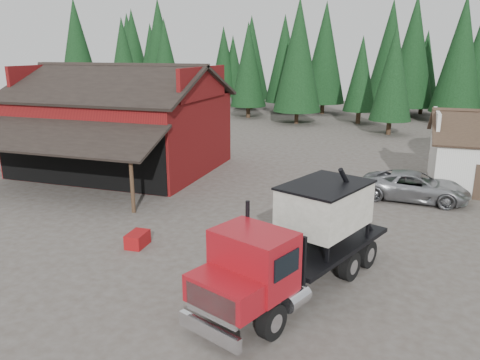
% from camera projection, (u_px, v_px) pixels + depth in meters
% --- Properties ---
extents(ground, '(120.00, 120.00, 0.00)m').
position_uv_depth(ground, '(221.00, 242.00, 20.24)').
color(ground, '#473F37').
rests_on(ground, ground).
extents(red_barn, '(12.80, 13.63, 7.18)m').
position_uv_depth(red_barn, '(123.00, 130.00, 31.95)').
color(red_barn, maroon).
rests_on(red_barn, ground).
extents(conifer_backdrop, '(76.00, 16.00, 16.00)m').
position_uv_depth(conifer_backdrop, '(341.00, 116.00, 58.54)').
color(conifer_backdrop, black).
rests_on(conifer_backdrop, ground).
extents(near_pine_a, '(4.40, 4.40, 11.40)m').
position_uv_depth(near_pine_a, '(124.00, 65.00, 50.86)').
color(near_pine_a, '#382619').
rests_on(near_pine_a, ground).
extents(near_pine_b, '(3.96, 3.96, 10.40)m').
position_uv_depth(near_pine_b, '(393.00, 73.00, 44.16)').
color(near_pine_b, '#382619').
rests_on(near_pine_b, ground).
extents(near_pine_d, '(5.28, 5.28, 13.40)m').
position_uv_depth(near_pine_d, '(298.00, 55.00, 50.49)').
color(near_pine_d, '#382619').
rests_on(near_pine_d, ground).
extents(feed_truck, '(5.48, 9.12, 4.01)m').
position_uv_depth(feed_truck, '(301.00, 238.00, 15.78)').
color(feed_truck, black).
rests_on(feed_truck, ground).
extents(silver_car, '(5.79, 2.97, 1.56)m').
position_uv_depth(silver_car, '(415.00, 186.00, 25.62)').
color(silver_car, '#93959A').
rests_on(silver_car, ground).
extents(equip_box, '(0.75, 1.13, 0.60)m').
position_uv_depth(equip_box, '(138.00, 239.00, 19.71)').
color(equip_box, maroon).
rests_on(equip_box, ground).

